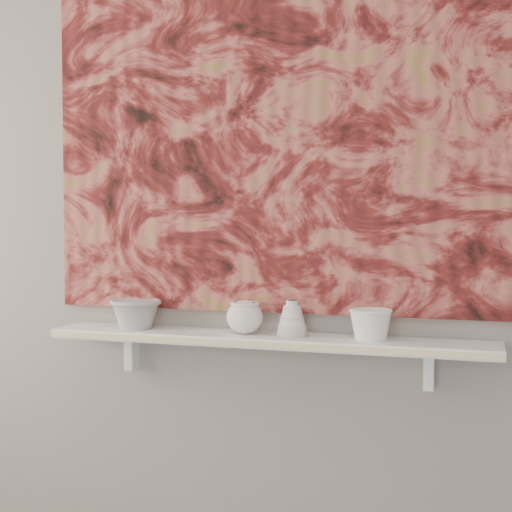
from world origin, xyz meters
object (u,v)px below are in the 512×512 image
at_px(cup_cream, 245,317).
at_px(bell_vessel, 292,318).
at_px(painting, 273,139).
at_px(bowl_white, 371,324).
at_px(shelf, 265,339).
at_px(bowl_grey, 136,314).

xyz_separation_m(cup_cream, bell_vessel, (0.15, 0.00, 0.00)).
distance_m(painting, bowl_white, 0.66).
bearing_deg(shelf, cup_cream, 180.00).
xyz_separation_m(cup_cream, bowl_white, (0.39, 0.00, -0.01)).
bearing_deg(bell_vessel, bowl_grey, 180.00).
xyz_separation_m(painting, bowl_white, (0.32, -0.08, -0.56)).
distance_m(cup_cream, bell_vessel, 0.15).
height_order(painting, bowl_grey, painting).
relative_size(cup_cream, bowl_white, 0.89).
relative_size(cup_cream, bell_vessel, 1.04).
relative_size(bowl_grey, bowl_white, 1.33).
height_order(shelf, bowl_grey, bowl_grey).
distance_m(painting, cup_cream, 0.57).
bearing_deg(bowl_grey, shelf, 0.00).
height_order(cup_cream, bell_vessel, bell_vessel).
distance_m(bowl_grey, bowl_white, 0.77).
bearing_deg(shelf, bowl_white, 0.00).
height_order(painting, cup_cream, painting).
distance_m(bowl_grey, cup_cream, 0.38).
relative_size(bowl_grey, cup_cream, 1.49).
relative_size(painting, bowl_white, 11.78).
relative_size(shelf, bell_vessel, 12.85).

